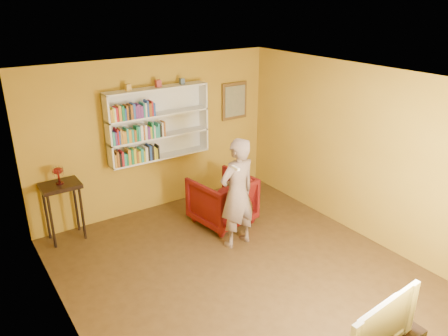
{
  "coord_description": "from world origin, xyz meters",
  "views": [
    {
      "loc": [
        -3.06,
        -4.19,
        3.66
      ],
      "look_at": [
        0.26,
        0.75,
        1.26
      ],
      "focal_mm": 35.0,
      "sensor_mm": 36.0,
      "label": 1
    }
  ],
  "objects_px": {
    "ruby_lustre": "(58,172)",
    "person": "(237,193)",
    "armchair": "(222,200)",
    "television": "(374,321)",
    "bookshelf": "(157,123)",
    "console_table": "(61,194)"
  },
  "relations": [
    {
      "from": "console_table",
      "to": "television",
      "type": "xyz_separation_m",
      "value": [
        1.71,
        -4.5,
        -0.03
      ]
    },
    {
      "from": "bookshelf",
      "to": "ruby_lustre",
      "type": "height_order",
      "value": "bookshelf"
    },
    {
      "from": "armchair",
      "to": "television",
      "type": "bearing_deg",
      "value": 71.63
    },
    {
      "from": "console_table",
      "to": "ruby_lustre",
      "type": "height_order",
      "value": "ruby_lustre"
    },
    {
      "from": "armchair",
      "to": "television",
      "type": "xyz_separation_m",
      "value": [
        -0.64,
        -3.57,
        0.34
      ]
    },
    {
      "from": "console_table",
      "to": "armchair",
      "type": "xyz_separation_m",
      "value": [
        2.36,
        -0.93,
        -0.37
      ]
    },
    {
      "from": "ruby_lustre",
      "to": "person",
      "type": "relative_size",
      "value": 0.15
    },
    {
      "from": "armchair",
      "to": "bookshelf",
      "type": "bearing_deg",
      "value": -68.89
    },
    {
      "from": "bookshelf",
      "to": "ruby_lustre",
      "type": "xyz_separation_m",
      "value": [
        -1.75,
        -0.16,
        -0.45
      ]
    },
    {
      "from": "person",
      "to": "armchair",
      "type": "bearing_deg",
      "value": -111.01
    },
    {
      "from": "bookshelf",
      "to": "console_table",
      "type": "distance_m",
      "value": 1.93
    },
    {
      "from": "console_table",
      "to": "person",
      "type": "bearing_deg",
      "value": -37.38
    },
    {
      "from": "armchair",
      "to": "television",
      "type": "relative_size",
      "value": 0.9
    },
    {
      "from": "bookshelf",
      "to": "person",
      "type": "bearing_deg",
      "value": -77.38
    },
    {
      "from": "console_table",
      "to": "ruby_lustre",
      "type": "distance_m",
      "value": 0.36
    },
    {
      "from": "ruby_lustre",
      "to": "television",
      "type": "relative_size",
      "value": 0.26
    },
    {
      "from": "person",
      "to": "television",
      "type": "relative_size",
      "value": 1.7
    },
    {
      "from": "bookshelf",
      "to": "ruby_lustre",
      "type": "bearing_deg",
      "value": -174.78
    },
    {
      "from": "console_table",
      "to": "armchair",
      "type": "height_order",
      "value": "console_table"
    },
    {
      "from": "bookshelf",
      "to": "television",
      "type": "relative_size",
      "value": 1.76
    },
    {
      "from": "console_table",
      "to": "person",
      "type": "xyz_separation_m",
      "value": [
        2.15,
        -1.64,
        0.08
      ]
    },
    {
      "from": "console_table",
      "to": "person",
      "type": "distance_m",
      "value": 2.71
    }
  ]
}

